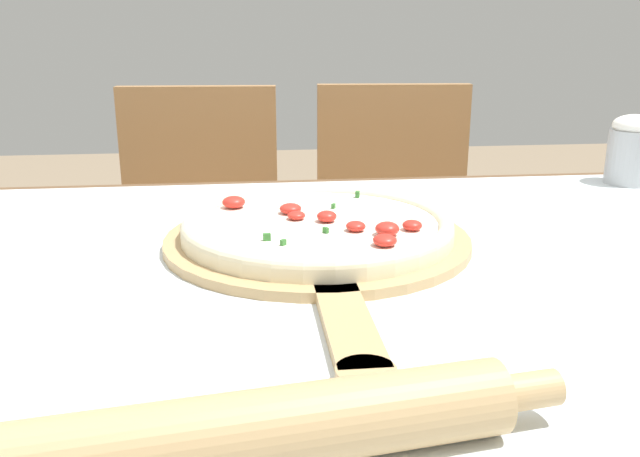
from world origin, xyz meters
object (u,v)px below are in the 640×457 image
at_px(pizza_peel, 319,244).
at_px(chair_left, 199,247).
at_px(rolling_pin, 271,429).
at_px(chair_right, 395,240).
at_px(pizza, 317,226).
at_px(flour_cup, 633,149).

relative_size(pizza_peel, chair_left, 0.64).
xyz_separation_m(pizza_peel, rolling_pin, (-0.08, -0.43, 0.02)).
height_order(rolling_pin, chair_right, chair_right).
relative_size(pizza, rolling_pin, 0.85).
xyz_separation_m(chair_left, flour_cup, (0.79, -0.47, 0.31)).
distance_m(pizza_peel, chair_left, 0.84).
relative_size(rolling_pin, chair_left, 0.46).
bearing_deg(pizza, pizza_peel, -90.48).
distance_m(pizza, flour_cup, 0.65).
xyz_separation_m(pizza_peel, flour_cup, (0.59, 0.30, 0.06)).
bearing_deg(chair_right, rolling_pin, -101.95).
relative_size(chair_right, flour_cup, 7.33).
height_order(pizza_peel, flour_cup, flour_cup).
distance_m(chair_left, flour_cup, 0.97).
bearing_deg(flour_cup, pizza, -154.33).
bearing_deg(pizza_peel, chair_right, 70.32).
bearing_deg(chair_left, rolling_pin, -80.53).
bearing_deg(chair_left, chair_right, 3.46).
xyz_separation_m(pizza_peel, pizza, (0.00, 0.02, 0.02)).
bearing_deg(chair_left, pizza, -71.34).
height_order(chair_right, flour_cup, chair_right).
relative_size(pizza_peel, chair_right, 0.64).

